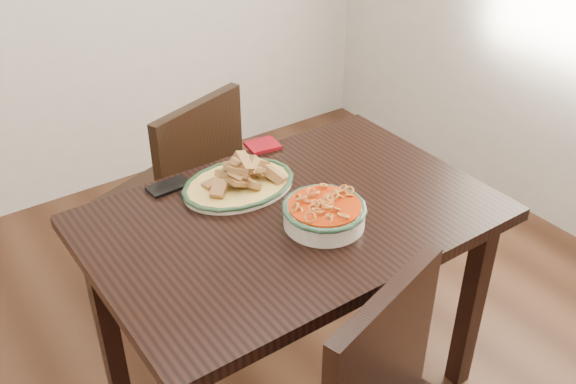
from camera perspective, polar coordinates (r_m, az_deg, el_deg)
dining_table at (r=1.94m, az=0.34°, el=-4.29°), size 1.17×0.78×0.75m
chair_far at (r=2.48m, az=-9.31°, el=0.16°), size 0.54×0.54×0.89m
fish_plate at (r=1.97m, az=-4.45°, el=1.48°), size 0.36×0.28×0.11m
noodle_bowl at (r=1.81m, az=3.25°, el=-1.72°), size 0.24×0.24×0.08m
smartphone at (r=2.02m, az=-10.54°, el=0.49°), size 0.13×0.07×0.01m
napkin at (r=2.22m, az=-2.26°, el=4.16°), size 0.12×0.10×0.01m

